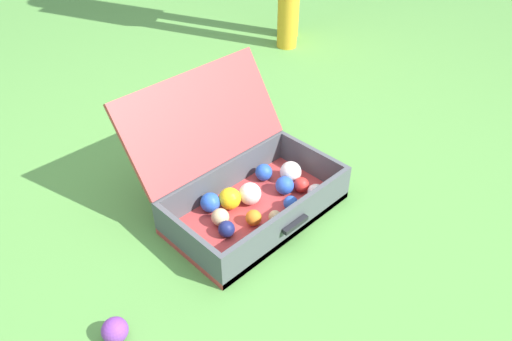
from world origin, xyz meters
TOP-DOWN VIEW (x-y plane):
  - ground_plane at (0.00, 0.00)m, footprint 16.00×16.00m
  - open_suitcase at (0.04, 0.01)m, footprint 0.63×0.57m
  - stray_ball_on_grass at (-0.60, -0.15)m, footprint 0.07×0.07m

SIDE VIEW (x-z plane):
  - ground_plane at x=0.00m, z-range 0.00..0.00m
  - stray_ball_on_grass at x=-0.60m, z-range 0.00..0.07m
  - open_suitcase at x=0.04m, z-range -0.12..0.32m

